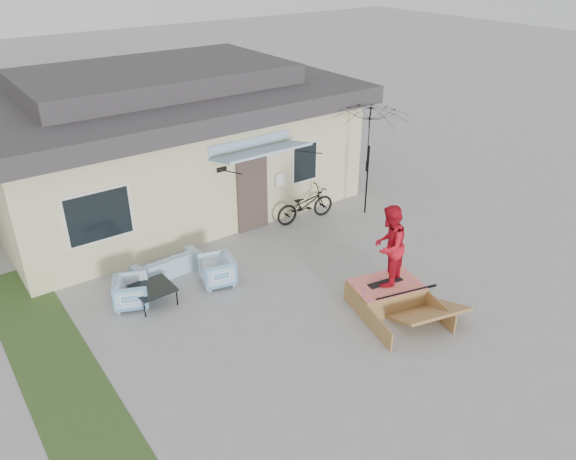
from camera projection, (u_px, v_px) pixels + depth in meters
ground at (325, 318)px, 12.09m from camera, size 90.00×90.00×0.00m
grass_strip at (53, 361)px, 10.83m from camera, size 1.40×8.00×0.01m
house at (161, 137)px, 16.93m from camera, size 10.80×8.49×4.10m
loveseat at (167, 261)px, 13.58m from camera, size 1.73×0.58×0.67m
armchair_left at (131, 291)px, 12.34m from camera, size 0.92×0.95×0.75m
armchair_right at (217, 269)px, 13.13m from camera, size 0.86×0.90×0.78m
coffee_table at (154, 295)px, 12.49m from camera, size 0.88×0.88×0.42m
bicycle at (305, 201)px, 16.02m from camera, size 1.92×0.80×1.20m
patio_umbrella at (369, 157)px, 15.93m from camera, size 2.38×2.23×2.20m
skate_ramp at (386, 294)px, 12.47m from camera, size 1.95×2.33×0.51m
skateboard at (385, 282)px, 12.38m from camera, size 0.87×0.35×0.05m
skater at (389, 245)px, 11.93m from camera, size 1.12×1.03×1.86m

